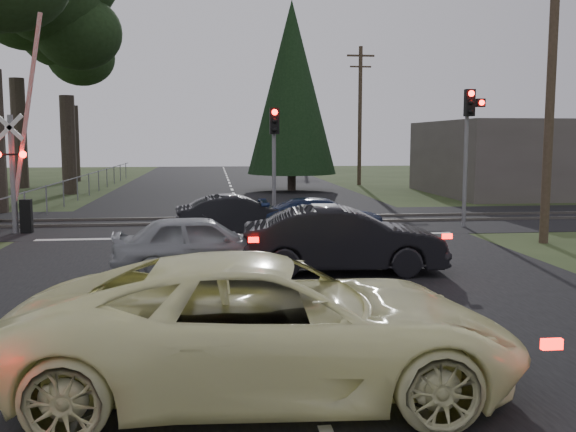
{
  "coord_description": "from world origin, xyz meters",
  "views": [
    {
      "loc": [
        -1.14,
        -11.61,
        3.04
      ],
      "look_at": [
        0.55,
        2.73,
        1.3
      ],
      "focal_mm": 40.0,
      "sensor_mm": 36.0,
      "label": 1
    }
  ],
  "objects": [
    {
      "name": "euc_tree_c",
      "position": [
        -9.0,
        25.0,
        9.51
      ],
      "size": [
        6.0,
        6.0,
        13.2
      ],
      "color": "#473D33",
      "rests_on": "ground"
    },
    {
      "name": "cream_coupe",
      "position": [
        -0.48,
        -4.21,
        0.83
      ],
      "size": [
        6.08,
        3.04,
        1.65
      ],
      "primitive_type": "imported",
      "rotation": [
        0.0,
        0.0,
        1.52
      ],
      "color": "#F7F5B1",
      "rests_on": "ground"
    },
    {
      "name": "dark_hatchback",
      "position": [
        1.8,
        2.56,
        0.75
      ],
      "size": [
        4.65,
        1.89,
        1.5
      ],
      "primitive_type": "imported",
      "rotation": [
        0.0,
        0.0,
        1.5
      ],
      "color": "black",
      "rests_on": "ground"
    },
    {
      "name": "fence_left",
      "position": [
        -7.8,
        22.5,
        0.0
      ],
      "size": [
        0.1,
        36.0,
        1.2
      ],
      "primitive_type": null,
      "color": "slate",
      "rests_on": "ground"
    },
    {
      "name": "traffic_signal_center",
      "position": [
        1.0,
        10.68,
        2.81
      ],
      "size": [
        0.32,
        0.48,
        4.1
      ],
      "color": "slate",
      "rests_on": "ground"
    },
    {
      "name": "crossing_signal",
      "position": [
        -7.27,
        9.79,
        2.06
      ],
      "size": [
        1.62,
        0.38,
        6.96
      ],
      "color": "slate",
      "rests_on": "ground"
    },
    {
      "name": "conifer_tree",
      "position": [
        3.5,
        26.0,
        5.99
      ],
      "size": [
        5.2,
        5.2,
        11.0
      ],
      "color": "#473D33",
      "rests_on": "ground"
    },
    {
      "name": "stop_line",
      "position": [
        0.0,
        8.2,
        0.01
      ],
      "size": [
        13.0,
        0.35,
        0.0
      ],
      "primitive_type": "cube",
      "color": "silver",
      "rests_on": "ground"
    },
    {
      "name": "building_right",
      "position": [
        18.0,
        22.0,
        2.0
      ],
      "size": [
        14.0,
        10.0,
        4.0
      ],
      "primitive_type": "cube",
      "color": "#59514C",
      "rests_on": "ground"
    },
    {
      "name": "blue_sedan",
      "position": [
        2.31,
        8.3,
        0.59
      ],
      "size": [
        4.04,
        1.64,
        1.17
      ],
      "primitive_type": "imported",
      "rotation": [
        0.0,
        0.0,
        1.57
      ],
      "color": "#162344",
      "rests_on": "ground"
    },
    {
      "name": "dark_car_far",
      "position": [
        -0.35,
        8.3,
        0.64
      ],
      "size": [
        4.02,
        1.73,
        1.29
      ],
      "primitive_type": "imported",
      "rotation": [
        0.0,
        0.0,
        1.66
      ],
      "color": "black",
      "rests_on": "ground"
    },
    {
      "name": "silver_car",
      "position": [
        -1.44,
        2.83,
        0.67
      ],
      "size": [
        4.08,
        1.95,
        1.35
      ],
      "primitive_type": "imported",
      "rotation": [
        0.0,
        0.0,
        1.66
      ],
      "color": "#93969A",
      "rests_on": "ground"
    },
    {
      "name": "utility_pole_far",
      "position": [
        8.5,
        55.0,
        4.73
      ],
      "size": [
        1.8,
        0.26,
        9.0
      ],
      "color": "#4C3D2D",
      "rests_on": "ground"
    },
    {
      "name": "euc_tree_e",
      "position": [
        -11.0,
        36.0,
        9.51
      ],
      "size": [
        6.0,
        6.0,
        13.2
      ],
      "color": "#473D33",
      "rests_on": "ground"
    },
    {
      "name": "rail_far",
      "position": [
        0.0,
        12.8,
        0.05
      ],
      "size": [
        120.0,
        0.12,
        0.1
      ],
      "primitive_type": "cube",
      "color": "#59544C",
      "rests_on": "ground"
    },
    {
      "name": "traffic_signal_right",
      "position": [
        7.55,
        9.47,
        3.31
      ],
      "size": [
        0.68,
        0.48,
        4.7
      ],
      "color": "slate",
      "rests_on": "ground"
    },
    {
      "name": "rail_near",
      "position": [
        0.0,
        11.2,
        0.05
      ],
      "size": [
        120.0,
        0.12,
        0.1
      ],
      "primitive_type": "cube",
      "color": "#59544C",
      "rests_on": "ground"
    },
    {
      "name": "utility_pole_near",
      "position": [
        8.5,
        6.0,
        4.73
      ],
      "size": [
        1.8,
        0.26,
        9.0
      ],
      "color": "#4C3D2D",
      "rests_on": "ground"
    },
    {
      "name": "rail_corridor",
      "position": [
        0.0,
        12.0,
        0.01
      ],
      "size": [
        120.0,
        8.0,
        0.01
      ],
      "primitive_type": "cube",
      "color": "black",
      "rests_on": "ground"
    },
    {
      "name": "road",
      "position": [
        0.0,
        10.0,
        0.01
      ],
      "size": [
        14.0,
        100.0,
        0.01
      ],
      "primitive_type": "cube",
      "color": "black",
      "rests_on": "ground"
    },
    {
      "name": "utility_pole_mid",
      "position": [
        8.5,
        30.0,
        4.73
      ],
      "size": [
        1.8,
        0.26,
        9.0
      ],
      "color": "#4C3D2D",
      "rests_on": "ground"
    },
    {
      "name": "ground",
      "position": [
        0.0,
        0.0,
        0.0
      ],
      "size": [
        120.0,
        120.0,
        0.0
      ],
      "primitive_type": "plane",
      "color": "#2B3819",
      "rests_on": "ground"
    }
  ]
}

